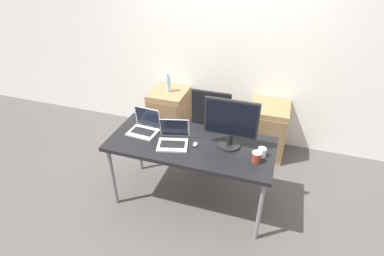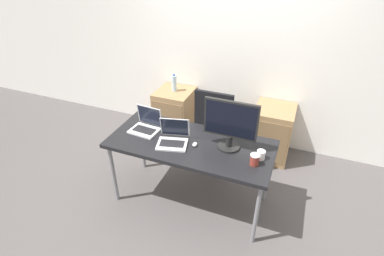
{
  "view_description": "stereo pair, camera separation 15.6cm",
  "coord_description": "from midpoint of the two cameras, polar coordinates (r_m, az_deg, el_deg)",
  "views": [
    {
      "loc": [
        0.77,
        -2.34,
        2.5
      ],
      "look_at": [
        0.0,
        0.04,
        0.93
      ],
      "focal_mm": 28.0,
      "sensor_mm": 36.0,
      "label": 1
    },
    {
      "loc": [
        0.92,
        -2.28,
        2.5
      ],
      "look_at": [
        0.0,
        0.04,
        0.93
      ],
      "focal_mm": 28.0,
      "sensor_mm": 36.0,
      "label": 2
    }
  ],
  "objects": [
    {
      "name": "cabinet_left",
      "position": [
        4.37,
        -2.22,
        2.8
      ],
      "size": [
        0.49,
        0.52,
        0.72
      ],
      "color": "#99754C",
      "rests_on": "ground_plane"
    },
    {
      "name": "coffee_cup_white",
      "position": [
        2.85,
        14.52,
        -5.01
      ],
      "size": [
        0.08,
        0.08,
        0.09
      ],
      "color": "white",
      "rests_on": "desk"
    },
    {
      "name": "coffee_cup_brown",
      "position": [
        2.77,
        13.42,
        -5.92
      ],
      "size": [
        0.09,
        0.09,
        0.11
      ],
      "color": "maroon",
      "rests_on": "desk"
    },
    {
      "name": "ground_plane",
      "position": [
        3.51,
        1.08,
        -13.28
      ],
      "size": [
        14.0,
        14.0,
        0.0
      ],
      "primitive_type": "plane",
      "color": "#514C4C"
    },
    {
      "name": "mouse",
      "position": [
        2.95,
        2.06,
        -3.17
      ],
      "size": [
        0.04,
        0.07,
        0.03
      ],
      "color": "silver",
      "rests_on": "desk"
    },
    {
      "name": "water_bottle",
      "position": [
        4.16,
        -2.34,
        8.5
      ],
      "size": [
        0.07,
        0.07,
        0.25
      ],
      "color": "silver",
      "rests_on": "cabinet_left"
    },
    {
      "name": "desk",
      "position": [
        3.03,
        1.22,
        -3.64
      ],
      "size": [
        1.66,
        0.74,
        0.78
      ],
      "color": "black",
      "rests_on": "ground_plane"
    },
    {
      "name": "laptop_right",
      "position": [
        3.2,
        -7.37,
        0.46
      ],
      "size": [
        0.31,
        0.27,
        0.24
      ],
      "color": "silver",
      "rests_on": "desk"
    },
    {
      "name": "office_chair",
      "position": [
        3.75,
        5.93,
        -1.59
      ],
      "size": [
        0.56,
        0.56,
        1.11
      ],
      "color": "#232326",
      "rests_on": "ground_plane"
    },
    {
      "name": "wall_back",
      "position": [
        4.05,
        8.83,
        14.56
      ],
      "size": [
        10.0,
        0.05,
        2.6
      ],
      "color": "white",
      "rests_on": "ground_plane"
    },
    {
      "name": "monitor",
      "position": [
        2.82,
        8.91,
        0.7
      ],
      "size": [
        0.51,
        0.22,
        0.5
      ],
      "color": "black",
      "rests_on": "desk"
    },
    {
      "name": "laptop_left",
      "position": [
        2.98,
        -2.13,
        -2.02
      ],
      "size": [
        0.34,
        0.34,
        0.24
      ],
      "color": "silver",
      "rests_on": "desk"
    },
    {
      "name": "cabinet_right",
      "position": [
        4.09,
        16.0,
        -0.83
      ],
      "size": [
        0.49,
        0.52,
        0.72
      ],
      "color": "#99754C",
      "rests_on": "ground_plane"
    }
  ]
}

